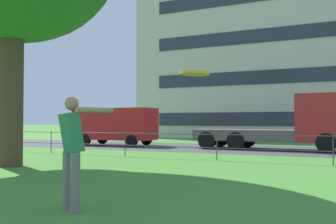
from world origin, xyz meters
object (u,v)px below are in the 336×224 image
at_px(frisbee, 195,73).
at_px(panel_van_far_right, 115,124).
at_px(apartment_building_background, 314,63).
at_px(person_thrower, 72,149).
at_px(flatbed_truck_center, 289,126).

relative_size(frisbee, panel_van_far_right, 0.06).
xyz_separation_m(panel_van_far_right, apartment_building_background, (10.27, 17.43, 5.55)).
height_order(person_thrower, flatbed_truck_center, flatbed_truck_center).
relative_size(panel_van_far_right, flatbed_truck_center, 0.68).
height_order(person_thrower, frisbee, frisbee).
bearing_deg(panel_van_far_right, flatbed_truck_center, 0.72).
bearing_deg(person_thrower, flatbed_truck_center, 84.58).
relative_size(person_thrower, apartment_building_background, 0.06).
distance_m(person_thrower, frisbee, 3.29).
distance_m(panel_van_far_right, apartment_building_background, 20.98).
distance_m(frisbee, apartment_building_background, 34.29).
xyz_separation_m(person_thrower, panel_van_far_right, (-8.79, 14.84, 0.29)).
distance_m(person_thrower, flatbed_truck_center, 15.03).
bearing_deg(apartment_building_background, frisbee, -87.92).
bearing_deg(flatbed_truck_center, person_thrower, -95.42).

